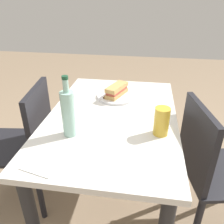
{
  "coord_description": "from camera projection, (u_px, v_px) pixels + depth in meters",
  "views": [
    {
      "loc": [
        -1.11,
        -0.17,
        1.35
      ],
      "look_at": [
        0.0,
        0.0,
        0.74
      ],
      "focal_mm": 37.13,
      "sensor_mm": 36.0,
      "label": 1
    }
  ],
  "objects": [
    {
      "name": "ground_plane",
      "position": [
        112.0,
        205.0,
        1.63
      ],
      "size": [
        8.0,
        8.0,
        0.0
      ],
      "primitive_type": "plane",
      "color": "#8C755B"
    },
    {
      "name": "dining_table",
      "position": [
        112.0,
        134.0,
        1.34
      ],
      "size": [
        1.08,
        0.71,
        0.72
      ],
      "color": "silver",
      "rests_on": "ground"
    },
    {
      "name": "chair_far",
      "position": [
        28.0,
        141.0,
        1.48
      ],
      "size": [
        0.45,
        0.45,
        0.85
      ],
      "color": "black",
      "rests_on": "ground"
    },
    {
      "name": "chair_near",
      "position": [
        209.0,
        166.0,
        1.27
      ],
      "size": [
        0.47,
        0.47,
        0.85
      ],
      "color": "black",
      "rests_on": "ground"
    },
    {
      "name": "plate_near",
      "position": [
        117.0,
        96.0,
        1.49
      ],
      "size": [
        0.25,
        0.25,
        0.01
      ],
      "primitive_type": "cylinder",
      "color": "white",
      "rests_on": "dining_table"
    },
    {
      "name": "baguette_sandwich_near",
      "position": [
        117.0,
        90.0,
        1.47
      ],
      "size": [
        0.2,
        0.13,
        0.07
      ],
      "color": "tan",
      "rests_on": "plate_near"
    },
    {
      "name": "knife_near",
      "position": [
        108.0,
        94.0,
        1.5
      ],
      "size": [
        0.18,
        0.05,
        0.01
      ],
      "color": "silver",
      "rests_on": "plate_near"
    },
    {
      "name": "water_bottle",
      "position": [
        68.0,
        113.0,
        1.06
      ],
      "size": [
        0.06,
        0.06,
        0.3
      ],
      "color": "#99C6B7",
      "rests_on": "dining_table"
    },
    {
      "name": "beer_glass",
      "position": [
        162.0,
        121.0,
        1.09
      ],
      "size": [
        0.07,
        0.07,
        0.14
      ],
      "primitive_type": "cylinder",
      "color": "gold",
      "rests_on": "dining_table"
    },
    {
      "name": "paper_napkin",
      "position": [
        44.0,
        162.0,
        0.94
      ],
      "size": [
        0.17,
        0.17,
        0.0
      ],
      "primitive_type": "cube",
      "rotation": [
        0.0,
        0.0,
        -0.24
      ],
      "color": "white",
      "rests_on": "dining_table"
    }
  ]
}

